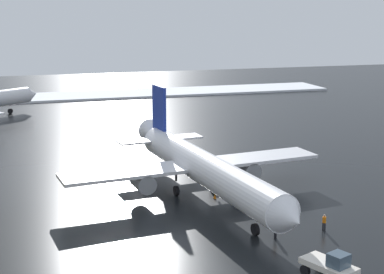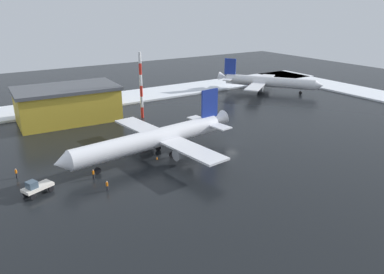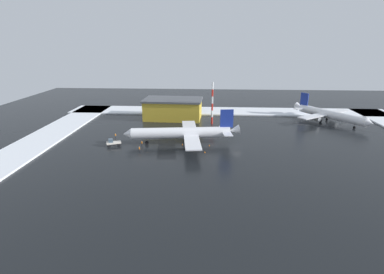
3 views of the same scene
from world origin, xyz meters
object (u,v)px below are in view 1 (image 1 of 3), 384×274
(ground_crew_mid_apron, at_px, (324,222))
(traffic_cone_mid_line, at_px, (195,176))
(pushback_tug, at_px, (331,265))
(airplane_distant_tail, at_px, (203,167))
(traffic_cone_wingtip_side, at_px, (244,174))
(ground_crew_by_nose_gear, at_px, (275,229))
(traffic_cone_near_nose, at_px, (215,196))

(ground_crew_mid_apron, distance_m, traffic_cone_mid_line, 22.61)
(pushback_tug, bearing_deg, ground_crew_mid_apron, 131.69)
(airplane_distant_tail, xyz_separation_m, pushback_tug, (22.86, 3.63, -2.50))
(ground_crew_mid_apron, xyz_separation_m, traffic_cone_mid_line, (-21.57, -6.72, -0.70))
(ground_crew_mid_apron, relative_size, traffic_cone_mid_line, 3.11)
(traffic_cone_wingtip_side, bearing_deg, ground_crew_mid_apron, 1.14)
(ground_crew_mid_apron, bearing_deg, traffic_cone_mid_line, -111.60)
(traffic_cone_wingtip_side, bearing_deg, traffic_cone_mid_line, -102.16)
(ground_crew_by_nose_gear, bearing_deg, pushback_tug, -26.32)
(ground_crew_by_nose_gear, height_order, traffic_cone_mid_line, ground_crew_by_nose_gear)
(airplane_distant_tail, xyz_separation_m, traffic_cone_mid_line, (-8.50, 1.73, -3.51))
(pushback_tug, height_order, traffic_cone_mid_line, pushback_tug)
(ground_crew_mid_apron, xyz_separation_m, traffic_cone_near_nose, (-12.71, -7.09, -0.70))
(ground_crew_mid_apron, distance_m, ground_crew_by_nose_gear, 5.47)
(traffic_cone_wingtip_side, bearing_deg, ground_crew_by_nose_gear, -13.76)
(pushback_tug, distance_m, traffic_cone_near_nose, 22.64)
(airplane_distant_tail, height_order, ground_crew_by_nose_gear, airplane_distant_tail)
(airplane_distant_tail, height_order, traffic_cone_wingtip_side, airplane_distant_tail)
(airplane_distant_tail, distance_m, pushback_tug, 23.28)
(airplane_distant_tail, relative_size, pushback_tug, 7.58)
(traffic_cone_near_nose, bearing_deg, ground_crew_mid_apron, 29.17)
(pushback_tug, height_order, ground_crew_by_nose_gear, pushback_tug)
(traffic_cone_near_nose, bearing_deg, pushback_tug, 5.76)
(airplane_distant_tail, relative_size, traffic_cone_wingtip_side, 70.15)
(traffic_cone_near_nose, xyz_separation_m, traffic_cone_wingtip_side, (-7.50, 6.69, 0.00))
(airplane_distant_tail, height_order, traffic_cone_mid_line, airplane_distant_tail)
(airplane_distant_tail, distance_m, ground_crew_mid_apron, 15.82)
(traffic_cone_near_nose, bearing_deg, airplane_distant_tail, -104.77)
(traffic_cone_mid_line, height_order, traffic_cone_wingtip_side, same)
(ground_crew_mid_apron, distance_m, traffic_cone_wingtip_side, 20.22)
(airplane_distant_tail, relative_size, ground_crew_mid_apron, 22.56)
(ground_crew_mid_apron, relative_size, traffic_cone_near_nose, 3.11)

